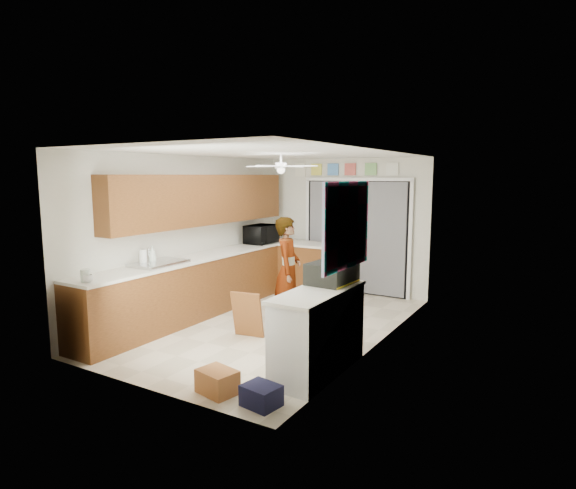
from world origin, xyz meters
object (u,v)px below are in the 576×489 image
at_px(microwave, 261,234).
at_px(cup, 88,279).
at_px(suitcase, 332,273).
at_px(man, 288,270).
at_px(paper_towel_roll, 143,257).
at_px(cardboard_box, 217,382).
at_px(navy_crate, 261,396).
at_px(dog, 315,303).
at_px(soap_bottle, 152,255).

height_order(microwave, cup, microwave).
relative_size(microwave, suitcase, 1.06).
bearing_deg(man, paper_towel_roll, 111.20).
relative_size(cardboard_box, navy_crate, 1.15).
distance_m(microwave, suitcase, 3.48).
bearing_deg(cardboard_box, cup, -178.47).
bearing_deg(dog, cardboard_box, -76.15).
height_order(paper_towel_roll, navy_crate, paper_towel_roll).
bearing_deg(cup, dog, 63.00).
height_order(soap_bottle, cup, soap_bottle).
height_order(cup, suitcase, suitcase).
bearing_deg(suitcase, cardboard_box, -110.27).
bearing_deg(man, microwave, 25.21).
xyz_separation_m(cardboard_box, dog, (-0.39, 2.88, 0.09)).
bearing_deg(soap_bottle, microwave, 86.44).
relative_size(paper_towel_roll, cardboard_box, 0.58).
height_order(paper_towel_roll, suitcase, suitcase).
bearing_deg(man, navy_crate, -175.52).
xyz_separation_m(paper_towel_roll, cardboard_box, (2.16, -1.06, -0.93)).
relative_size(cardboard_box, dog, 0.72).
xyz_separation_m(cardboard_box, navy_crate, (0.53, 0.00, -0.02)).
relative_size(paper_towel_roll, navy_crate, 0.67).
height_order(cup, navy_crate, cup).
distance_m(soap_bottle, cardboard_box, 2.62).
bearing_deg(man, cardboard_box, 173.46).
xyz_separation_m(soap_bottle, navy_crate, (2.66, -1.20, -0.97)).
height_order(microwave, dog, microwave).
distance_m(microwave, cardboard_box, 4.34).
bearing_deg(dog, cup, -110.79).
xyz_separation_m(suitcase, man, (-1.23, 1.06, -0.27)).
height_order(suitcase, dog, suitcase).
xyz_separation_m(microwave, cup, (0.09, -3.79, -0.12)).
distance_m(suitcase, cardboard_box, 1.78).
relative_size(soap_bottle, cup, 2.28).
distance_m(soap_bottle, dog, 2.57).
bearing_deg(paper_towel_roll, man, 42.07).
xyz_separation_m(soap_bottle, suitcase, (2.73, 0.19, -0.01)).
xyz_separation_m(soap_bottle, man, (1.50, 1.25, -0.28)).
bearing_deg(soap_bottle, paper_towel_roll, -106.24).
height_order(man, dog, man).
bearing_deg(suitcase, soap_bottle, -172.72).
height_order(cup, cardboard_box, cup).
height_order(cardboard_box, man, man).
bearing_deg(cup, cardboard_box, 1.53).
distance_m(paper_towel_roll, navy_crate, 3.05).
xyz_separation_m(cardboard_box, man, (-0.63, 2.45, 0.67)).
bearing_deg(cup, microwave, 91.36).
bearing_deg(navy_crate, dog, 107.75).
relative_size(cup, dog, 0.22).
height_order(soap_bottle, suitcase, soap_bottle).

